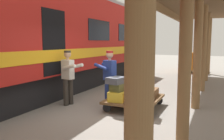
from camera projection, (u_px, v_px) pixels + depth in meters
name	position (u px, v px, depth m)	size (l,w,h in m)	color
ground_plane	(116.00, 113.00, 6.61)	(60.00, 60.00, 0.00)	gray
train_car	(18.00, 39.00, 7.83)	(3.02, 17.21, 4.00)	#B21E19
luggage_cart	(134.00, 99.00, 7.04)	(1.43, 1.78, 0.31)	brown
suitcase_yellow_case	(118.00, 96.00, 6.71)	(0.44, 0.63, 0.27)	gold
suitcase_orange_carryall	(140.00, 97.00, 6.45)	(0.47, 0.56, 0.29)	#CC6B23
suitcase_burgundy_valise	(145.00, 95.00, 6.89)	(0.45, 0.45, 0.23)	maroon
suitcase_brown_leather	(149.00, 92.00, 7.34)	(0.46, 0.61, 0.21)	brown
suitcase_tan_vintage	(130.00, 89.00, 7.60)	(0.39, 0.60, 0.30)	tan
suitcase_teal_softside	(124.00, 93.00, 7.16)	(0.46, 0.51, 0.21)	#1E666B
suitcase_navy_fabric	(141.00, 90.00, 6.39)	(0.32, 0.46, 0.15)	navy
suitcase_cream_canvas	(142.00, 84.00, 6.40)	(0.35, 0.42, 0.18)	beige
suitcase_gray_aluminum	(125.00, 87.00, 7.13)	(0.36, 0.42, 0.19)	#9EA0A5
suitcase_olive_duffel	(118.00, 87.00, 6.67)	(0.34, 0.40, 0.22)	brown
suitcase_slate_roller	(116.00, 80.00, 6.65)	(0.40, 0.54, 0.18)	#4C515B
porter_in_overalls	(109.00, 77.00, 7.14)	(0.73, 0.57, 1.70)	navy
porter_by_door	(68.00, 76.00, 7.33)	(0.72, 0.52, 1.70)	#332D28
baggage_tug	(193.00, 63.00, 15.32)	(1.26, 1.80, 1.30)	orange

